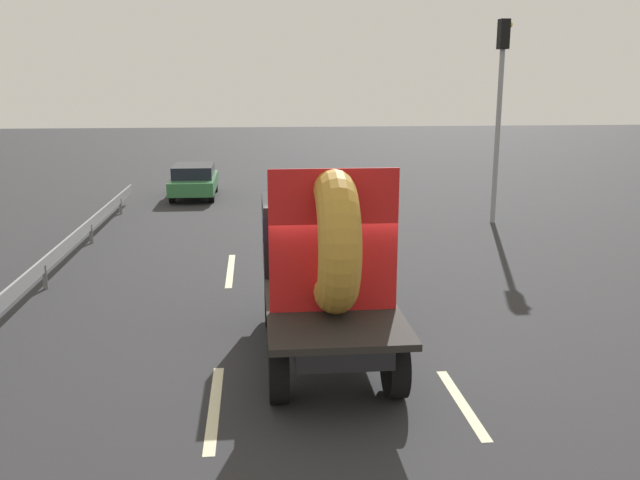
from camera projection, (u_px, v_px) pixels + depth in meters
name	position (u px, v px, depth m)	size (l,w,h in m)	color
ground_plane	(342.00, 357.00, 11.27)	(120.00, 120.00, 0.00)	#28282B
flatbed_truck	(323.00, 253.00, 11.44)	(2.02, 4.99, 3.31)	black
distant_sedan	(194.00, 180.00, 26.84)	(1.72, 4.01, 1.31)	black
traffic_light	(500.00, 94.00, 21.19)	(0.42, 0.36, 6.41)	gray
guardrail	(70.00, 243.00, 17.02)	(0.10, 17.66, 0.71)	gray
lane_dash_left_near	(214.00, 406.00, 9.55)	(2.65, 0.16, 0.01)	beige
lane_dash_left_far	(230.00, 270.00, 16.49)	(2.99, 0.16, 0.01)	beige
lane_dash_right_near	(462.00, 403.00, 9.65)	(2.18, 0.16, 0.01)	beige
lane_dash_right_far	(366.00, 257.00, 17.75)	(2.73, 0.16, 0.01)	beige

